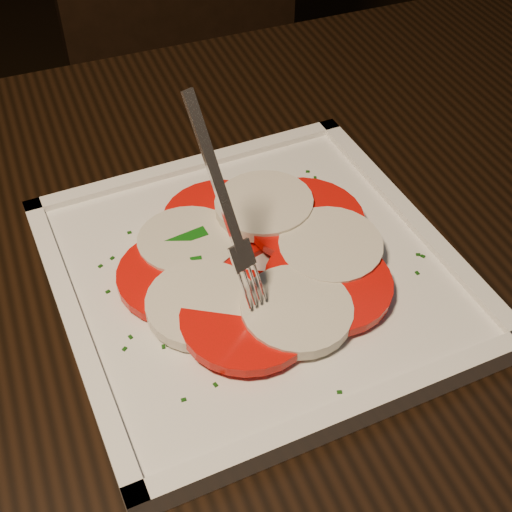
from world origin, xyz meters
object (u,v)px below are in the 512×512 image
Objects in this scene: fork at (216,196)px; chair at (203,74)px; plate at (256,276)px; table at (265,353)px.

chair is at bearing 54.82° from fork.
plate is at bearing -2.96° from fork.
chair is 6.37× the size of fork.
fork is at bearing -157.32° from plate.
plate is at bearing -170.53° from table.
plate is at bearing -105.01° from chair.
table is 0.71m from chair.
chair reaches higher than plate.
table is 8.82× the size of fork.
table is at bearing -104.26° from chair.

